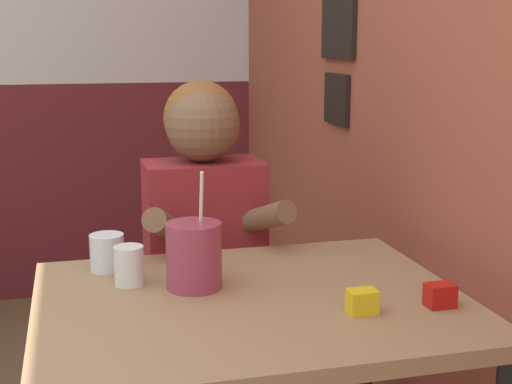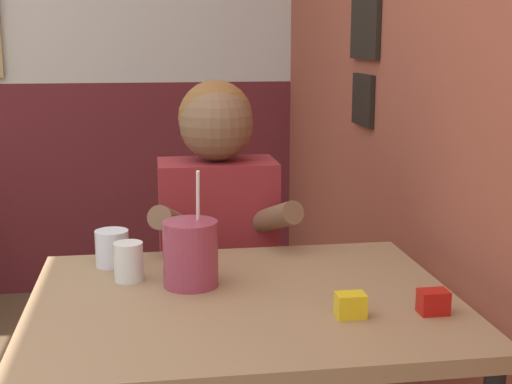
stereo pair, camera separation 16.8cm
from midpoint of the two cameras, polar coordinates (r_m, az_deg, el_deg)
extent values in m
cube|color=#9E4C38|center=(2.58, 11.22, 12.65)|extent=(0.06, 4.56, 2.70)
cube|color=black|center=(2.53, 10.66, 12.77)|extent=(0.02, 0.29, 0.21)
cube|color=black|center=(2.53, 10.45, 7.25)|extent=(0.02, 0.21, 0.18)
cube|color=maroon|center=(3.86, -16.80, 0.12)|extent=(5.78, 0.06, 1.10)
cube|color=#93704C|center=(1.59, 2.08, -9.03)|extent=(0.94, 0.74, 0.04)
cylinder|color=black|center=(2.15, 11.91, -14.51)|extent=(0.04, 0.04, 0.72)
cube|color=maroon|center=(2.11, -0.79, -4.34)|extent=(0.34, 0.20, 0.51)
sphere|color=brown|center=(2.06, -0.92, 5.96)|extent=(0.22, 0.22, 0.22)
sphere|color=brown|center=(2.04, -0.82, 5.43)|extent=(0.21, 0.21, 0.21)
cylinder|color=brown|center=(1.93, -4.22, -2.47)|extent=(0.14, 0.27, 0.15)
cylinder|color=brown|center=(1.97, 3.69, -2.17)|extent=(0.14, 0.27, 0.15)
cylinder|color=#99384C|center=(1.63, -2.33, -4.99)|extent=(0.13, 0.13, 0.15)
cylinder|color=white|center=(1.60, -1.69, -0.65)|extent=(0.01, 0.04, 0.14)
cylinder|color=silver|center=(1.81, -8.85, -4.49)|extent=(0.08, 0.08, 0.09)
cylinder|color=silver|center=(1.69, -7.36, -5.59)|extent=(0.07, 0.07, 0.09)
cube|color=#B7140F|center=(1.55, 17.07, -8.47)|extent=(0.06, 0.04, 0.05)
cube|color=yellow|center=(1.49, 10.83, -8.95)|extent=(0.06, 0.04, 0.05)
camera|label=1|loc=(0.08, -87.14, 0.61)|focal=50.00mm
camera|label=2|loc=(0.08, 92.86, -0.61)|focal=50.00mm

